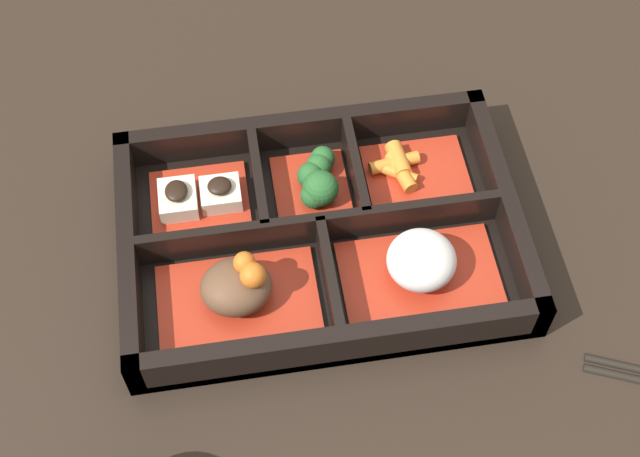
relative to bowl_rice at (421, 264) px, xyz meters
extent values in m
plane|color=black|center=(0.07, -0.05, -0.03)|extent=(3.00, 3.00, 0.00)
cube|color=black|center=(0.07, -0.05, -0.02)|extent=(0.33, 0.23, 0.01)
cube|color=black|center=(0.07, -0.16, -0.01)|extent=(0.33, 0.01, 0.04)
cube|color=black|center=(0.07, 0.06, -0.01)|extent=(0.33, 0.01, 0.04)
cube|color=black|center=(-0.08, -0.05, -0.01)|extent=(0.01, 0.23, 0.04)
cube|color=black|center=(0.23, -0.05, -0.01)|extent=(0.01, 0.23, 0.04)
cube|color=black|center=(0.07, -0.05, -0.01)|extent=(0.30, 0.01, 0.04)
cube|color=black|center=(0.04, -0.10, -0.01)|extent=(0.01, 0.10, 0.04)
cube|color=black|center=(0.12, -0.10, -0.01)|extent=(0.01, 0.10, 0.04)
cube|color=black|center=(0.07, 0.00, -0.01)|extent=(0.01, 0.10, 0.04)
cube|color=#B22D19|center=(0.00, 0.00, -0.02)|extent=(0.13, 0.08, 0.01)
ellipsoid|color=silver|center=(0.00, 0.00, 0.01)|extent=(0.06, 0.06, 0.04)
cube|color=#B22D19|center=(0.15, 0.00, -0.02)|extent=(0.13, 0.08, 0.01)
ellipsoid|color=brown|center=(0.15, 0.00, 0.00)|extent=(0.06, 0.05, 0.03)
sphere|color=#D1661E|center=(0.14, 0.00, 0.02)|extent=(0.02, 0.02, 0.02)
sphere|color=#D1661E|center=(0.14, -0.01, 0.02)|extent=(0.02, 0.02, 0.02)
cube|color=#B22D19|center=(-0.02, -0.10, -0.02)|extent=(0.09, 0.08, 0.01)
cylinder|color=orange|center=(0.00, -0.11, -0.01)|extent=(0.02, 0.03, 0.02)
cylinder|color=orange|center=(0.00, -0.10, -0.01)|extent=(0.04, 0.03, 0.01)
cylinder|color=orange|center=(0.00, -0.11, -0.01)|extent=(0.05, 0.02, 0.01)
cylinder|color=orange|center=(0.00, -0.10, -0.01)|extent=(0.02, 0.04, 0.01)
cube|color=#B22D19|center=(0.08, -0.10, -0.02)|extent=(0.06, 0.08, 0.01)
sphere|color=#265B28|center=(0.07, -0.10, 0.00)|extent=(0.02, 0.02, 0.02)
sphere|color=#265B28|center=(0.07, -0.11, 0.00)|extent=(0.02, 0.02, 0.02)
sphere|color=#265B28|center=(0.08, -0.08, 0.00)|extent=(0.02, 0.02, 0.02)
sphere|color=#265B28|center=(0.06, -0.12, 0.00)|extent=(0.02, 0.02, 0.02)
sphere|color=#265B28|center=(0.07, -0.09, 0.00)|extent=(0.03, 0.03, 0.03)
cube|color=#B22D19|center=(0.17, -0.10, -0.02)|extent=(0.08, 0.08, 0.01)
cube|color=beige|center=(0.15, -0.10, -0.01)|extent=(0.03, 0.03, 0.02)
ellipsoid|color=black|center=(0.15, -0.10, 0.01)|extent=(0.02, 0.02, 0.01)
cube|color=beige|center=(0.19, -0.10, -0.01)|extent=(0.03, 0.04, 0.02)
ellipsoid|color=black|center=(0.19, -0.10, 0.01)|extent=(0.02, 0.02, 0.01)
camera|label=1|loc=(0.14, 0.36, 0.62)|focal=50.00mm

